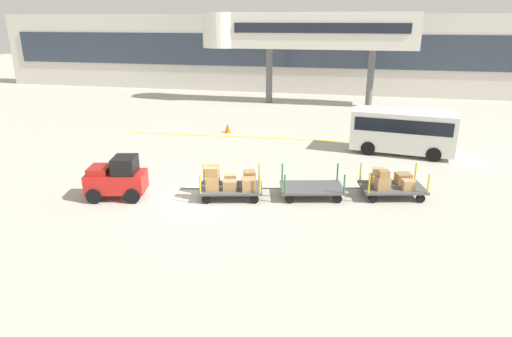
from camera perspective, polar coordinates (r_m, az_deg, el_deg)
The scene contains 10 objects.
ground_plane at distance 16.59m, azimuth -7.18°, elevation -3.75°, with size 120.00×120.00×0.00m, color #B2ADA0.
apron_lead_line at distance 24.73m, azimuth 0.88°, elevation 3.97°, with size 15.44×0.20×0.01m, color yellow.
terminal_building at distance 40.82m, azimuth 5.24°, elevation 14.52°, with size 57.17×2.51×6.72m.
jet_bridge at distance 34.68m, azimuth 5.45°, elevation 17.18°, with size 16.08×3.00×6.78m.
baggage_tug at distance 16.98m, azimuth -17.46°, elevation -1.25°, with size 2.30×1.63×1.58m.
baggage_cart_lead at distance 16.35m, azimuth -3.43°, elevation -1.82°, with size 3.09×1.89×1.26m.
baggage_cart_middle at distance 16.55m, azimuth 7.16°, elevation -2.52°, with size 3.09×1.89×1.10m.
baggage_cart_tail at distance 17.16m, azimuth 17.01°, elevation -1.83°, with size 3.09×1.89×1.13m.
shuttle_van at distance 22.73m, azimuth 18.41°, elevation 4.88°, with size 5.02×2.55×2.10m.
safety_cone_near at distance 25.93m, azimuth -3.67°, elevation 5.25°, with size 0.36×0.36×0.55m, color #EA590F.
Camera 1 is at (5.34, -14.39, 6.30)m, focal length 31.05 mm.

